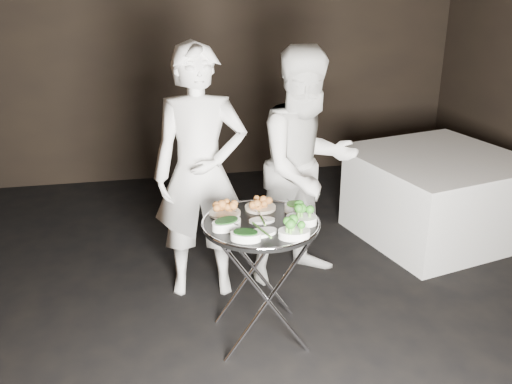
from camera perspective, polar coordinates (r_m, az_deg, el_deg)
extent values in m
cube|color=black|center=(3.58, -0.90, -17.57)|extent=(6.00, 7.00, 0.05)
cube|color=black|center=(6.33, -6.96, 14.64)|extent=(6.00, 0.05, 3.00)
cylinder|color=silver|center=(3.44, 1.19, -10.86)|extent=(0.54, 0.03, 0.80)
cylinder|color=silver|center=(3.44, 1.19, -10.86)|extent=(0.54, 0.03, 0.80)
cylinder|color=silver|center=(3.80, -0.17, -7.56)|extent=(0.54, 0.03, 0.80)
cylinder|color=silver|center=(3.80, -0.17, -7.56)|extent=(0.54, 0.03, 0.80)
cylinder|color=silver|center=(3.41, -3.30, -4.13)|extent=(0.02, 0.46, 0.02)
cylinder|color=silver|center=(3.49, 4.18, -3.49)|extent=(0.02, 0.46, 0.02)
cylinder|color=black|center=(3.43, 0.49, -3.28)|extent=(0.70, 0.70, 0.03)
torus|color=silver|center=(3.42, 0.49, -3.05)|extent=(0.72, 0.72, 0.02)
cylinder|color=beige|center=(3.54, -3.13, -2.11)|extent=(0.19, 0.19, 0.02)
cylinder|color=beige|center=(3.61, 0.43, -1.56)|extent=(0.20, 0.20, 0.02)
cylinder|color=white|center=(3.58, 3.87, -1.59)|extent=(0.13, 0.13, 0.05)
cylinder|color=silver|center=(3.52, -2.91, -1.55)|extent=(0.09, 0.15, 0.01)
cylinder|color=silver|center=(3.60, 0.59, -0.97)|extent=(0.09, 0.16, 0.01)
cylinder|color=silver|center=(3.57, 3.69, -1.23)|extent=(0.03, 0.17, 0.01)
cylinder|color=silver|center=(3.33, -3.05, -2.99)|extent=(0.13, 0.12, 0.01)
cylinder|color=silver|center=(3.41, 4.29, -2.39)|extent=(0.13, 0.13, 0.01)
cylinder|color=silver|center=(3.41, 0.46, -2.28)|extent=(0.05, 0.17, 0.01)
imported|color=white|center=(3.98, -5.59, 1.80)|extent=(0.70, 0.50, 1.80)
imported|color=white|center=(4.18, 5.08, 2.47)|extent=(1.01, 0.88, 1.76)
cube|color=silver|center=(5.20, 17.44, -0.59)|extent=(1.18, 1.18, 0.74)
cube|color=silver|center=(5.08, 17.91, 3.37)|extent=(1.32, 1.32, 0.02)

